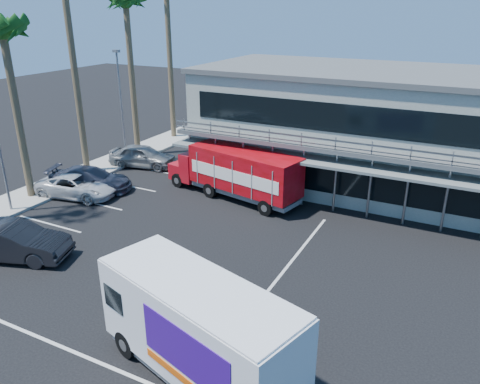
% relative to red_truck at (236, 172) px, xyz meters
% --- Properties ---
extents(ground, '(120.00, 120.00, 0.00)m').
position_rel_red_truck_xyz_m(ground, '(3.77, -8.63, -1.67)').
color(ground, black).
rests_on(ground, ground).
extents(building, '(22.40, 12.00, 7.30)m').
position_rel_red_truck_xyz_m(building, '(6.77, 6.31, 1.99)').
color(building, gray).
rests_on(building, ground).
extents(curb_strip, '(3.00, 32.00, 0.16)m').
position_rel_red_truck_xyz_m(curb_strip, '(-11.23, -2.63, -1.59)').
color(curb_strip, '#A5A399').
rests_on(curb_strip, ground).
extents(palm_c, '(2.80, 2.80, 10.75)m').
position_rel_red_truck_xyz_m(palm_c, '(-11.13, -5.63, 7.54)').
color(palm_c, brown).
rests_on(palm_c, ground).
extents(palm_e, '(2.80, 2.80, 12.25)m').
position_rel_red_truck_xyz_m(palm_e, '(-10.93, 4.37, 8.90)').
color(palm_e, brown).
rests_on(palm_e, ground).
extents(light_pole_far, '(0.50, 0.25, 8.09)m').
position_rel_red_truck_xyz_m(light_pole_far, '(-10.43, 2.37, 2.83)').
color(light_pole_far, gray).
rests_on(light_pole_far, ground).
extents(red_truck, '(9.28, 3.95, 3.05)m').
position_rel_red_truck_xyz_m(red_truck, '(0.00, 0.00, 0.00)').
color(red_truck, '#AA0D17').
rests_on(red_truck, ground).
extents(white_van, '(7.32, 4.28, 3.38)m').
position_rel_red_truck_xyz_m(white_van, '(5.76, -13.63, 0.13)').
color(white_van, white).
rests_on(white_van, ground).
extents(parked_car_b, '(5.39, 3.33, 1.68)m').
position_rel_red_truck_xyz_m(parked_car_b, '(-5.73, -11.13, -0.83)').
color(parked_car_b, black).
rests_on(parked_car_b, ground).
extents(parked_car_c, '(5.23, 3.09, 1.36)m').
position_rel_red_truck_xyz_m(parked_car_c, '(-8.73, -4.23, -0.99)').
color(parked_car_c, silver).
rests_on(parked_car_c, ground).
extents(parked_car_d, '(5.55, 3.70, 1.49)m').
position_rel_red_truck_xyz_m(parked_car_d, '(-8.73, -3.08, -0.92)').
color(parked_car_d, '#323443').
rests_on(parked_car_d, ground).
extents(parked_car_e, '(5.07, 2.88, 1.63)m').
position_rel_red_truck_xyz_m(parked_car_e, '(-8.73, 2.17, -0.86)').
color(parked_car_e, slate).
rests_on(parked_car_e, ground).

